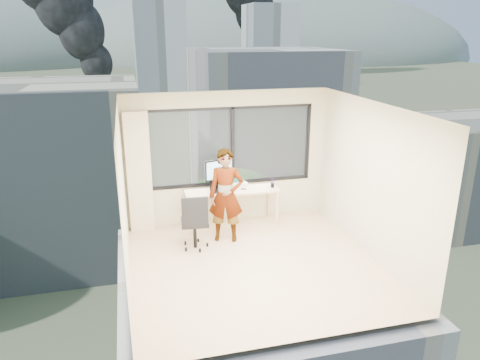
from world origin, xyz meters
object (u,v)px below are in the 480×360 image
object	(u,v)px
desk	(232,207)
laptop	(218,187)
game_console	(239,183)
person	(226,196)
handbag	(234,181)
monitor	(219,174)
chair	(195,220)

from	to	relation	value
desk	laptop	xyz separation A→B (m)	(-0.28, -0.06, 0.47)
game_console	person	bearing A→B (deg)	-126.39
person	handbag	distance (m)	0.90
desk	monitor	size ratio (longest dim) A/B	3.01
person	monitor	distance (m)	0.74
monitor	game_console	world-z (taller)	monitor
chair	monitor	bearing A→B (deg)	59.71
person	laptop	xyz separation A→B (m)	(-0.03, 0.54, -0.01)
chair	laptop	distance (m)	0.98
laptop	handbag	distance (m)	0.48
chair	handbag	xyz separation A→B (m)	(0.95, 1.02, 0.32)
monitor	handbag	size ratio (longest dim) A/B	2.60
desk	chair	distance (m)	1.17
desk	monitor	xyz separation A→B (m)	(-0.22, 0.11, 0.67)
monitor	laptop	world-z (taller)	monitor
game_console	laptop	world-z (taller)	laptop
desk	game_console	distance (m)	0.50
desk	game_console	world-z (taller)	game_console
laptop	person	bearing A→B (deg)	-82.76
person	desk	bearing A→B (deg)	84.34
person	game_console	distance (m)	0.93
chair	laptop	xyz separation A→B (m)	(0.57, 0.73, 0.33)
game_console	laptop	size ratio (longest dim) A/B	0.88
chair	monitor	world-z (taller)	monitor
desk	monitor	world-z (taller)	monitor
person	handbag	bearing A→B (deg)	83.75
chair	game_console	xyz separation A→B (m)	(1.05, 1.00, 0.26)
monitor	game_console	size ratio (longest dim) A/B	2.12
monitor	handbag	distance (m)	0.40
laptop	handbag	bearing A→B (deg)	40.65
monitor	person	bearing A→B (deg)	-107.01
desk	monitor	distance (m)	0.72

